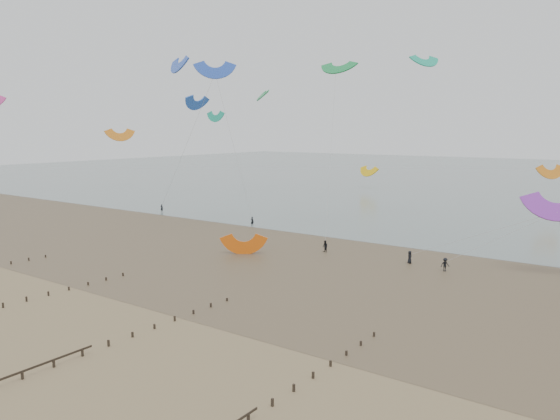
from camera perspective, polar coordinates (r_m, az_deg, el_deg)
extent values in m
plane|color=brown|center=(56.97, -16.83, -11.40)|extent=(500.00, 500.00, 0.00)
plane|color=#475654|center=(236.84, 25.20, 3.03)|extent=(500.00, 500.00, 0.00)
plane|color=#473A28|center=(81.97, 3.01, -4.96)|extent=(500.00, 500.00, 0.00)
ellipsoid|color=slate|center=(83.76, -12.40, -4.86)|extent=(23.60, 14.36, 0.01)
ellipsoid|color=slate|center=(79.00, 11.57, -5.64)|extent=(33.64, 18.32, 0.01)
ellipsoid|color=slate|center=(111.62, -13.08, -1.58)|extent=(26.95, 14.22, 0.01)
cube|color=black|center=(86.58, -26.29, -4.98)|extent=(0.16, 0.16, 0.51)
cube|color=black|center=(87.79, -24.77, -4.72)|extent=(0.16, 0.16, 0.48)
cube|color=black|center=(89.07, -23.30, -4.46)|extent=(0.16, 0.16, 0.45)
cube|color=black|center=(66.39, -26.97, -8.88)|extent=(0.16, 0.16, 0.62)
cube|color=black|center=(67.56, -24.97, -8.47)|extent=(0.16, 0.16, 0.59)
cube|color=black|center=(68.81, -23.04, -8.07)|extent=(0.16, 0.16, 0.57)
cube|color=black|center=(70.14, -21.20, -7.67)|extent=(0.16, 0.16, 0.54)
cube|color=black|center=(71.54, -19.42, -7.28)|extent=(0.16, 0.16, 0.51)
cube|color=black|center=(73.00, -17.72, -6.89)|extent=(0.16, 0.16, 0.48)
cube|color=black|center=(74.53, -16.09, -6.52)|extent=(0.16, 0.16, 0.45)
cube|color=black|center=(47.86, -25.33, -15.37)|extent=(0.16, 0.16, 0.71)
cube|color=black|center=(49.05, -22.56, -14.63)|extent=(0.16, 0.16, 0.68)
cube|color=black|center=(50.35, -19.95, -13.89)|extent=(0.16, 0.16, 0.65)
cube|color=black|center=(51.75, -17.48, -13.17)|extent=(0.16, 0.16, 0.62)
cube|color=black|center=(53.24, -15.16, -12.47)|extent=(0.16, 0.16, 0.59)
cube|color=black|center=(54.82, -12.99, -11.78)|extent=(0.16, 0.16, 0.57)
cube|color=black|center=(56.47, -10.95, -11.12)|extent=(0.16, 0.16, 0.54)
cube|color=black|center=(58.20, -9.03, -10.49)|extent=(0.16, 0.16, 0.51)
cube|color=black|center=(59.99, -7.24, -9.89)|extent=(0.16, 0.16, 0.48)
cube|color=black|center=(61.85, -5.56, -9.31)|extent=(0.16, 0.16, 0.45)
cube|color=black|center=(38.12, -3.33, -20.94)|extent=(0.16, 0.16, 0.65)
cube|color=black|center=(39.95, -0.80, -19.49)|extent=(0.16, 0.16, 0.62)
cube|color=black|center=(41.86, 1.45, -18.14)|extent=(0.16, 0.16, 0.59)
cube|color=black|center=(43.85, 3.48, -16.88)|extent=(0.16, 0.16, 0.57)
cube|color=black|center=(45.90, 5.30, -15.72)|extent=(0.16, 0.16, 0.54)
cube|color=black|center=(48.01, 6.95, -14.64)|extent=(0.16, 0.16, 0.51)
cube|color=black|center=(50.17, 8.44, -13.65)|extent=(0.16, 0.16, 0.48)
cube|color=black|center=(52.38, 9.80, -12.73)|extent=(0.16, 0.16, 0.45)
imported|color=black|center=(108.39, -2.92, -1.18)|extent=(0.70, 0.49, 1.82)
imported|color=black|center=(85.29, 4.74, -3.81)|extent=(1.12, 1.02, 1.87)
imported|color=black|center=(77.05, 16.86, -5.48)|extent=(1.36, 1.33, 1.87)
imported|color=black|center=(80.24, 13.39, -4.82)|extent=(1.00, 1.06, 1.83)
imported|color=black|center=(129.53, -12.25, 0.20)|extent=(0.74, 0.60, 1.78)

